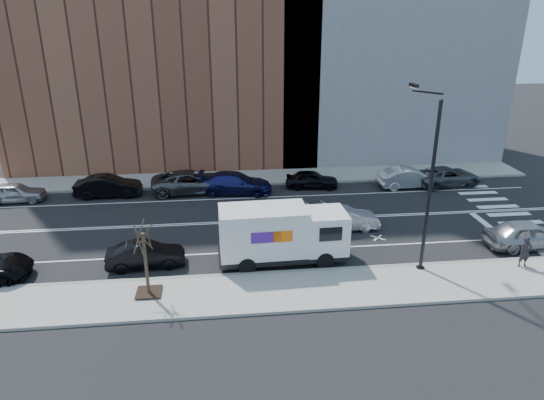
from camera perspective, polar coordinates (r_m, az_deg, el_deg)
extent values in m
plane|color=black|center=(31.92, 0.20, -2.42)|extent=(120.00, 120.00, 0.00)
cube|color=gray|center=(24.14, 2.57, -10.61)|extent=(44.00, 3.60, 0.15)
cube|color=gray|center=(40.07, -1.20, 2.70)|extent=(44.00, 3.60, 0.15)
cube|color=gray|center=(25.67, 1.96, -8.48)|extent=(44.00, 0.25, 0.17)
cube|color=gray|center=(38.37, -0.97, 1.87)|extent=(44.00, 0.25, 0.17)
cube|color=brown|center=(44.94, -12.92, 18.43)|extent=(26.00, 10.00, 22.00)
cube|color=slate|center=(47.20, 13.58, 20.92)|extent=(20.00, 10.00, 26.00)
cylinder|color=black|center=(25.37, 18.08, 1.04)|extent=(0.18, 0.18, 9.00)
cylinder|color=black|center=(27.13, 17.03, -7.72)|extent=(0.44, 0.44, 0.20)
sphere|color=black|center=(24.28, 19.29, 10.94)|extent=(0.20, 0.20, 0.20)
cylinder|color=black|center=(25.78, 17.75, 12.00)|extent=(0.11, 3.49, 0.48)
cube|color=black|center=(27.32, 16.36, 12.83)|extent=(0.25, 0.80, 0.18)
cube|color=#FFF2CC|center=(27.33, 16.34, 12.62)|extent=(0.18, 0.55, 0.03)
cube|color=black|center=(24.46, -14.29, -10.43)|extent=(1.20, 1.20, 0.04)
cylinder|color=#382B1E|center=(23.72, -14.62, -7.30)|extent=(0.16, 0.16, 3.20)
cylinder|color=#382B1E|center=(23.06, -14.32, -4.22)|extent=(0.06, 0.80, 1.44)
cylinder|color=#382B1E|center=(23.30, -14.67, -3.98)|extent=(0.81, 0.31, 1.19)
cylinder|color=#382B1E|center=(23.26, -15.38, -4.10)|extent=(0.58, 0.76, 1.50)
cylinder|color=#382B1E|center=(23.00, -15.48, -4.41)|extent=(0.47, 0.61, 1.37)
cylinder|color=#382B1E|center=(22.87, -14.82, -4.49)|extent=(0.72, 0.29, 1.13)
cube|color=black|center=(26.66, 1.08, -6.27)|extent=(6.88, 2.53, 0.33)
cube|color=silver|center=(26.59, 6.25, -3.58)|extent=(2.27, 2.43, 2.20)
cube|color=black|center=(26.74, 8.61, -2.78)|extent=(0.13, 2.03, 1.04)
cube|color=black|center=(25.40, 6.93, -4.02)|extent=(1.21, 0.08, 0.77)
cube|color=black|center=(27.51, 5.68, -1.93)|extent=(1.21, 0.08, 0.77)
cube|color=black|center=(27.33, 8.36, -5.52)|extent=(0.24, 2.20, 0.38)
cube|color=silver|center=(25.91, -1.06, -3.60)|extent=(4.69, 2.57, 2.53)
cube|color=#47198C|center=(24.73, -0.71, -4.44)|extent=(1.54, 0.07, 0.60)
cube|color=orange|center=(24.85, 1.30, -4.32)|extent=(0.99, 0.05, 0.60)
cube|color=#47198C|center=(26.96, -1.39, -2.20)|extent=(1.54, 0.07, 0.60)
cube|color=orange|center=(27.06, 0.46, -2.10)|extent=(0.99, 0.05, 0.60)
cylinder|color=black|center=(26.14, 6.26, -7.08)|extent=(0.93, 0.34, 0.92)
cylinder|color=black|center=(28.03, 5.18, -4.98)|extent=(0.93, 0.34, 0.92)
cylinder|color=black|center=(25.50, -2.96, -7.74)|extent=(0.93, 0.34, 0.92)
cylinder|color=black|center=(27.44, -3.39, -5.54)|extent=(0.93, 0.34, 0.92)
imported|color=#9D9DA1|center=(39.42, -28.03, 0.79)|extent=(4.26, 1.90, 1.42)
imported|color=black|center=(37.81, -18.71, 1.55)|extent=(4.82, 1.75, 1.58)
imported|color=#474B4F|center=(37.15, -9.47, 2.12)|extent=(6.07, 3.03, 1.65)
imported|color=#171B52|center=(36.58, -4.38, 2.01)|extent=(5.77, 2.95, 1.60)
imported|color=black|center=(37.75, 4.71, 2.43)|extent=(4.21, 2.11, 1.38)
imported|color=silver|center=(39.20, 15.81, 2.56)|extent=(4.88, 1.87, 1.59)
imported|color=#47494E|center=(40.62, 19.93, 2.64)|extent=(5.51, 3.03, 1.46)
imported|color=silver|center=(30.72, 8.42, -2.16)|extent=(4.43, 1.61, 1.45)
imported|color=black|center=(26.91, -14.64, -6.30)|extent=(4.21, 1.75, 1.36)
imported|color=#A6A6AA|center=(31.66, 27.84, -3.61)|extent=(4.89, 2.02, 1.66)
imported|color=black|center=(28.94, 27.64, -5.40)|extent=(0.64, 0.43, 1.74)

